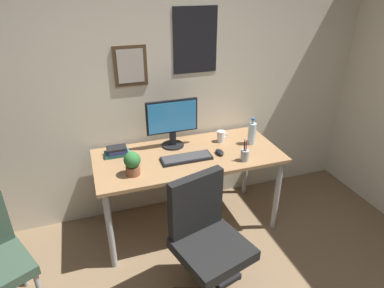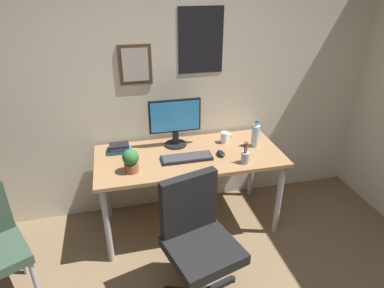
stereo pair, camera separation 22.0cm
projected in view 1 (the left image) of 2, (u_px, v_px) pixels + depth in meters
The scene contains 11 objects.
wall_back at pixel (150, 81), 2.96m from camera, with size 4.40×0.10×2.60m.
desk at pixel (188, 163), 2.93m from camera, with size 1.60×0.73×0.76m.
office_chair at pixel (206, 235), 2.33m from camera, with size 0.58×0.59×0.95m.
monitor at pixel (172, 121), 2.94m from camera, with size 0.46×0.20×0.43m.
keyboard at pixel (187, 158), 2.81m from camera, with size 0.43×0.15×0.03m.
computer_mouse at pixel (220, 152), 2.89m from camera, with size 0.06×0.11×0.04m.
water_bottle at pixel (252, 133), 3.03m from camera, with size 0.07×0.07×0.25m.
coffee_mug_near at pixel (221, 136), 3.10m from camera, with size 0.11×0.07×0.10m.
potted_plant at pixel (132, 163), 2.56m from camera, with size 0.13×0.13×0.19m.
pen_cup at pixel (245, 155), 2.78m from camera, with size 0.07×0.07×0.20m.
book_stack_left at pixel (117, 151), 2.87m from camera, with size 0.21×0.12×0.08m.
Camera 1 is at (-0.57, -0.71, 2.15)m, focal length 31.34 mm.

